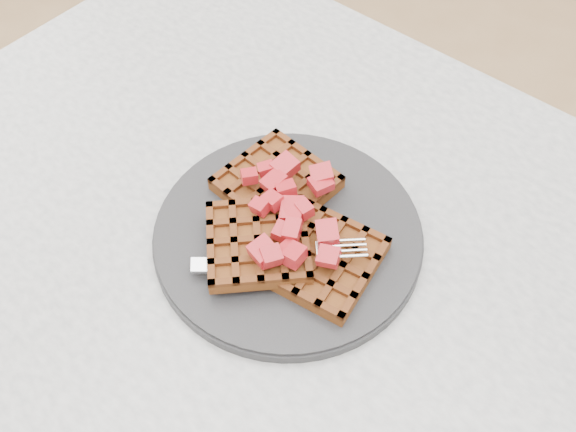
{
  "coord_description": "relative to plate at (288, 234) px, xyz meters",
  "views": [
    {
      "loc": [
        0.13,
        -0.25,
        1.3
      ],
      "look_at": [
        -0.11,
        0.04,
        0.79
      ],
      "focal_mm": 40.0,
      "sensor_mm": 36.0,
      "label": 1
    }
  ],
  "objects": [
    {
      "name": "fork",
      "position": [
        0.03,
        -0.03,
        0.02
      ],
      "size": [
        0.15,
        0.14,
        0.02
      ],
      "primitive_type": null,
      "rotation": [
        0.0,
        0.0,
        -0.81
      ],
      "color": "silver",
      "rests_on": "plate"
    },
    {
      "name": "table",
      "position": [
        0.11,
        -0.04,
        -0.12
      ],
      "size": [
        1.2,
        0.8,
        0.75
      ],
      "color": "silver",
      "rests_on": "ground"
    },
    {
      "name": "waffles",
      "position": [
        0.0,
        -0.0,
        0.02
      ],
      "size": [
        0.21,
        0.2,
        0.03
      ],
      "color": "brown",
      "rests_on": "plate"
    },
    {
      "name": "strawberry_pile",
      "position": [
        0.0,
        0.0,
        0.05
      ],
      "size": [
        0.15,
        0.15,
        0.02
      ],
      "primitive_type": null,
      "color": "maroon",
      "rests_on": "waffles"
    },
    {
      "name": "plate",
      "position": [
        0.0,
        0.0,
        0.0
      ],
      "size": [
        0.28,
        0.28,
        0.02
      ],
      "primitive_type": "cylinder",
      "color": "black",
      "rests_on": "table"
    }
  ]
}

